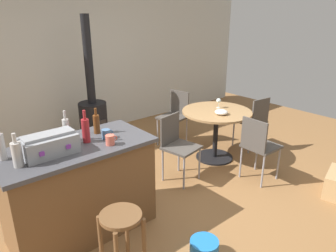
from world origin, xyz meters
TOP-DOWN VIEW (x-y plane):
  - ground_plane at (0.00, 0.00)m, footprint 8.80×8.80m
  - back_wall at (0.00, 2.78)m, footprint 8.00×0.10m
  - kitchen_island at (-1.12, 0.27)m, footprint 1.41×0.71m
  - wooden_stool at (-1.16, -0.55)m, footprint 0.33×0.33m
  - dining_table at (1.14, 0.53)m, footprint 1.00×1.00m
  - folding_chair_near at (1.06, -0.26)m, footprint 0.41×0.41m
  - folding_chair_far at (1.85, 0.38)m, footprint 0.44×0.44m
  - folding_chair_left at (1.05, 1.34)m, footprint 0.47×0.47m
  - folding_chair_right at (0.30, 0.45)m, footprint 0.47×0.47m
  - wood_stove at (-0.02, 2.10)m, footprint 0.44×0.45m
  - toolbox at (-1.36, 0.23)m, footprint 0.45×0.28m
  - bottle_0 at (-1.13, 0.42)m, footprint 0.06×0.06m
  - bottle_1 at (-1.70, 0.38)m, footprint 0.06×0.06m
  - bottle_2 at (-1.00, 0.27)m, footprint 0.07×0.07m
  - bottle_3 at (-1.64, 0.17)m, footprint 0.08×0.08m
  - bottle_4 at (-0.82, 0.41)m, footprint 0.06×0.06m
  - cup_0 at (-0.81, 0.24)m, footprint 0.12×0.08m
  - cup_1 at (-0.86, 0.07)m, footprint 0.12×0.08m
  - wine_glass at (1.26, 0.62)m, footprint 0.07×0.07m
  - serving_bowl at (1.06, 0.38)m, footprint 0.18×0.18m
  - plastic_bucket at (-0.47, -0.79)m, footprint 0.26×0.26m

SIDE VIEW (x-z plane):
  - ground_plane at x=0.00m, z-range 0.00..0.00m
  - plastic_bucket at x=-0.47m, z-range 0.00..0.18m
  - kitchen_island at x=-1.12m, z-range 0.00..0.94m
  - wooden_stool at x=-1.16m, z-range 0.15..0.80m
  - folding_chair_far at x=1.85m, z-range 0.08..0.93m
  - folding_chair_right at x=0.30m, z-range 0.08..0.94m
  - folding_chair_near at x=1.06m, z-range 0.08..0.94m
  - wood_stove at x=-0.02m, z-range -0.51..1.55m
  - folding_chair_left at x=1.05m, z-range 0.08..0.96m
  - dining_table at x=1.14m, z-range 0.20..0.94m
  - serving_bowl at x=1.06m, z-range 0.75..0.82m
  - wine_glass at x=1.26m, z-range 0.78..0.92m
  - cup_0 at x=-0.81m, z-range 0.94..1.03m
  - cup_1 at x=-0.86m, z-range 0.94..1.03m
  - toolbox at x=-1.36m, z-range 0.93..1.12m
  - bottle_4 at x=-0.82m, z-range 0.91..1.17m
  - bottle_3 at x=-1.64m, z-range 0.91..1.19m
  - bottle_0 at x=-1.13m, z-range 0.90..1.20m
  - bottle_2 at x=-1.00m, z-range 0.90..1.21m
  - bottle_1 at x=-1.70m, z-range 0.90..1.22m
  - back_wall at x=0.00m, z-range 0.00..2.70m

